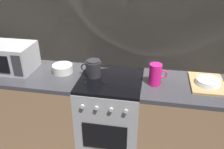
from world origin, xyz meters
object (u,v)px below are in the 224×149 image
at_px(kettle, 94,68).
at_px(mixing_bowl, 63,69).
at_px(stove_unit, 111,117).
at_px(microwave, 11,57).
at_px(dish_pile, 208,83).
at_px(pitcher, 155,74).

height_order(kettle, mixing_bowl, kettle).
height_order(stove_unit, microwave, microwave).
distance_m(microwave, dish_pile, 1.91).
xyz_separation_m(kettle, dish_pile, (1.06, 0.01, -0.06)).
bearing_deg(mixing_bowl, pitcher, -4.87).
bearing_deg(pitcher, microwave, 178.16).
bearing_deg(dish_pile, kettle, -179.20).
bearing_deg(microwave, dish_pile, 0.82).
bearing_deg(mixing_bowl, microwave, -176.59).
bearing_deg(microwave, kettle, 0.84).
xyz_separation_m(mixing_bowl, dish_pile, (1.38, -0.00, -0.02)).
distance_m(stove_unit, kettle, 0.56).
distance_m(kettle, pitcher, 0.59).
relative_size(stove_unit, kettle, 3.16).
bearing_deg(kettle, pitcher, -5.72).
bearing_deg(dish_pile, stove_unit, -176.64).
bearing_deg(mixing_bowl, dish_pile, -0.17).
bearing_deg(pitcher, stove_unit, 177.02).
distance_m(mixing_bowl, dish_pile, 1.38).
relative_size(pitcher, dish_pile, 0.50).
relative_size(microwave, dish_pile, 1.15).
height_order(kettle, pitcher, pitcher).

